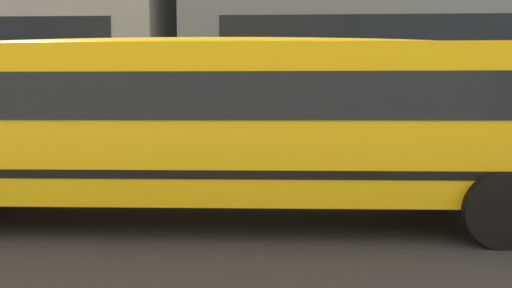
% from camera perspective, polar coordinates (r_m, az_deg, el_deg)
% --- Properties ---
extents(ground_plane, '(400.00, 400.00, 0.00)m').
position_cam_1_polar(ground_plane, '(9.34, 8.07, -7.39)').
color(ground_plane, '#38383D').
extents(sidewalk_far, '(120.00, 3.00, 0.01)m').
position_cam_1_polar(sidewalk_far, '(17.31, 5.17, -1.82)').
color(sidewalk_far, gray).
rests_on(sidewalk_far, ground_plane).
extents(lane_centreline, '(110.00, 0.16, 0.01)m').
position_cam_1_polar(lane_centreline, '(9.34, 8.07, -7.37)').
color(lane_centreline, silver).
rests_on(lane_centreline, ground_plane).
extents(school_bus, '(13.51, 3.19, 3.02)m').
position_cam_1_polar(school_bus, '(7.71, -9.31, 3.51)').
color(school_bus, yellow).
rests_on(school_bus, ground_plane).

